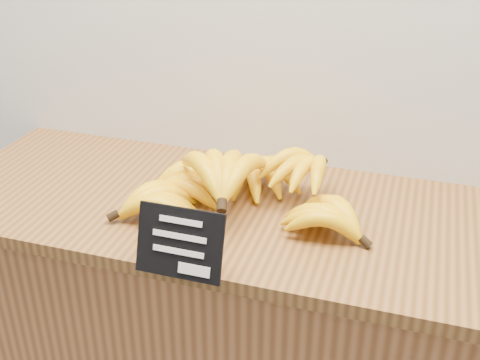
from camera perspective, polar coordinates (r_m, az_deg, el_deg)
name	(u,v)px	position (r m, az deg, el deg)	size (l,w,h in m)	color
counter_top	(247,212)	(1.34, 0.65, -3.03)	(1.42, 0.54, 0.03)	brown
chalkboard_sign	(180,243)	(1.10, -5.75, -5.98)	(0.16, 0.01, 0.13)	black
banana_pile	(237,184)	(1.31, -0.31, -0.37)	(0.56, 0.37, 0.13)	yellow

